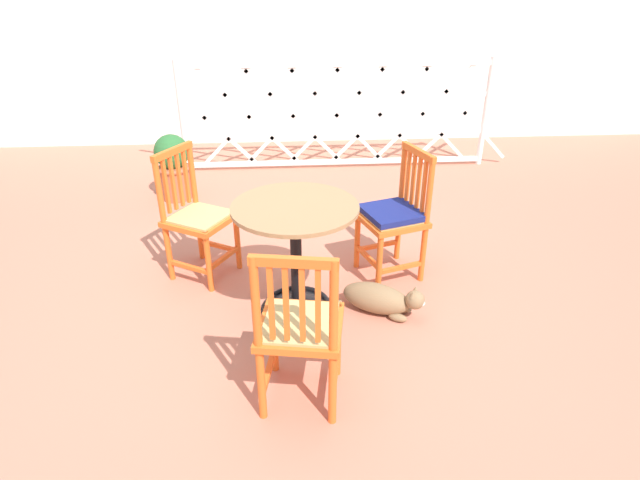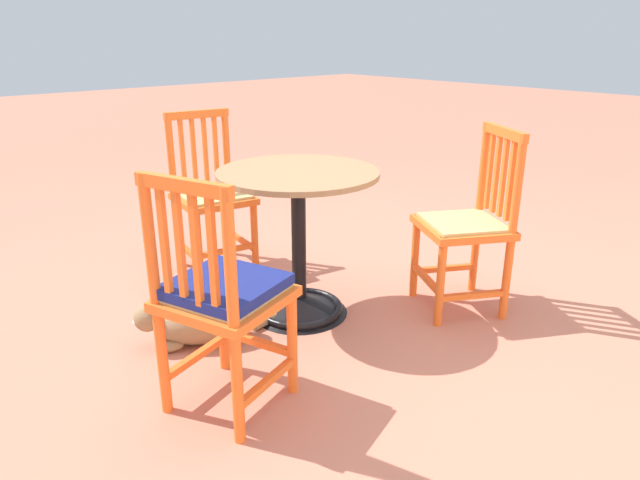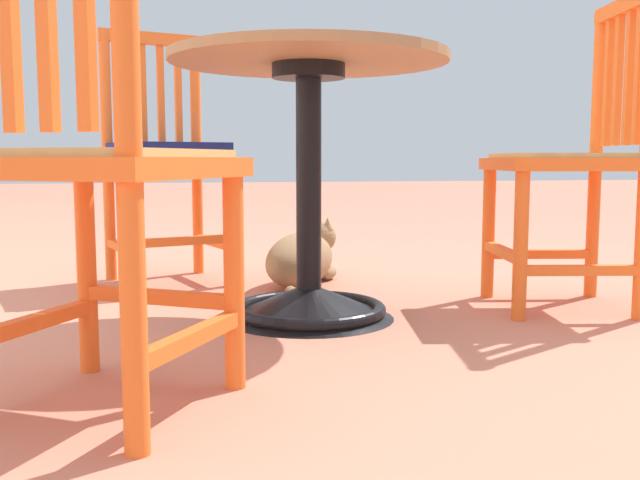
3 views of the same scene
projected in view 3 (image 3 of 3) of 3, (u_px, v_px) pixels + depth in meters
ground_plane at (315, 323)px, 1.96m from camera, size 24.00×24.00×0.00m
cafe_table at (309, 218)px, 1.99m from camera, size 0.76×0.76×0.73m
orange_chair_tucked_in at (92, 167)px, 1.23m from camera, size 0.55×0.55×0.91m
orange_chair_by_planter at (572, 163)px, 2.12m from camera, size 0.46×0.46×0.91m
orange_chair_near_fence at (165, 159)px, 2.57m from camera, size 0.50×0.50×0.91m
tabby_cat at (304, 258)px, 2.55m from camera, size 0.72×0.38×0.23m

